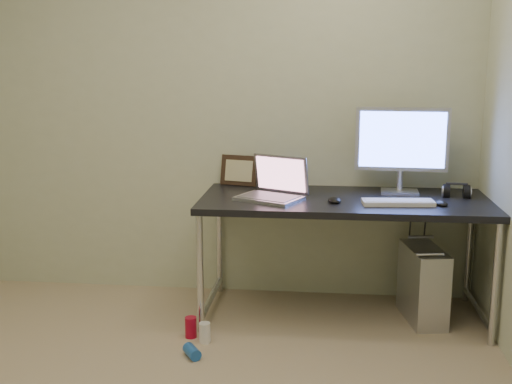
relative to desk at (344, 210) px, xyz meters
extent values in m
cube|color=beige|center=(-0.88, 0.38, 0.57)|extent=(3.50, 0.02, 2.50)
cube|color=black|center=(0.00, 0.00, 0.05)|extent=(1.73, 0.76, 0.04)
cylinder|color=silver|center=(-0.83, -0.34, -0.32)|extent=(0.04, 0.04, 0.71)
cylinder|color=silver|center=(-0.83, 0.34, -0.32)|extent=(0.04, 0.04, 0.71)
cylinder|color=silver|center=(0.83, -0.34, -0.32)|extent=(0.04, 0.04, 0.71)
cylinder|color=silver|center=(0.83, 0.34, -0.32)|extent=(0.04, 0.04, 0.71)
cylinder|color=silver|center=(-0.83, 0.00, -0.60)|extent=(0.04, 0.68, 0.04)
cylinder|color=silver|center=(0.83, 0.00, -0.60)|extent=(0.04, 0.68, 0.04)
cube|color=#BABABF|center=(0.49, -0.01, -0.45)|extent=(0.27, 0.46, 0.46)
cylinder|color=silver|center=(0.49, -0.19, -0.20)|extent=(0.16, 0.05, 0.02)
cylinder|color=silver|center=(0.49, 0.17, -0.20)|extent=(0.16, 0.05, 0.02)
cylinder|color=black|center=(0.44, 0.33, -0.28)|extent=(0.01, 0.16, 0.69)
cylinder|color=black|center=(0.53, 0.31, -0.30)|extent=(0.02, 0.11, 0.71)
cylinder|color=#AA0C28|center=(-0.87, -0.42, -0.62)|extent=(0.09, 0.09, 0.12)
cylinder|color=white|center=(-0.78, -0.48, -0.62)|extent=(0.08, 0.08, 0.12)
cylinder|color=blue|center=(-0.81, -0.67, -0.65)|extent=(0.12, 0.13, 0.06)
cube|color=silver|center=(-0.45, -0.09, 0.08)|extent=(0.44, 0.39, 0.02)
cube|color=slate|center=(-0.45, -0.09, 0.09)|extent=(0.38, 0.33, 0.00)
cube|color=gray|center=(-0.39, 0.04, 0.21)|extent=(0.35, 0.20, 0.23)
cube|color=#885665|center=(-0.39, 0.03, 0.21)|extent=(0.31, 0.18, 0.20)
cube|color=silver|center=(0.35, 0.19, 0.08)|extent=(0.24, 0.18, 0.02)
cylinder|color=silver|center=(0.35, 0.21, 0.15)|extent=(0.04, 0.04, 0.12)
cube|color=silver|center=(0.35, 0.20, 0.41)|extent=(0.57, 0.07, 0.39)
cube|color=#4E6EFD|center=(0.35, 0.18, 0.41)|extent=(0.52, 0.04, 0.34)
cube|color=silver|center=(0.30, -0.13, 0.08)|extent=(0.42, 0.17, 0.02)
ellipsoid|color=black|center=(0.55, -0.13, 0.09)|extent=(0.09, 0.12, 0.03)
ellipsoid|color=black|center=(-0.06, -0.12, 0.09)|extent=(0.09, 0.13, 0.04)
cylinder|color=black|center=(0.62, 0.11, 0.10)|extent=(0.05, 0.10, 0.10)
cylinder|color=black|center=(0.74, 0.11, 0.10)|extent=(0.05, 0.10, 0.10)
cube|color=black|center=(0.68, 0.11, 0.15)|extent=(0.13, 0.03, 0.01)
cube|color=black|center=(-0.69, 0.33, 0.17)|extent=(0.26, 0.13, 0.20)
cylinder|color=silver|center=(-0.35, 0.28, 0.11)|extent=(0.01, 0.01, 0.08)
cylinder|color=silver|center=(-0.35, 0.28, 0.17)|extent=(0.04, 0.03, 0.04)
camera|label=1|loc=(-0.13, -3.81, 0.90)|focal=45.00mm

